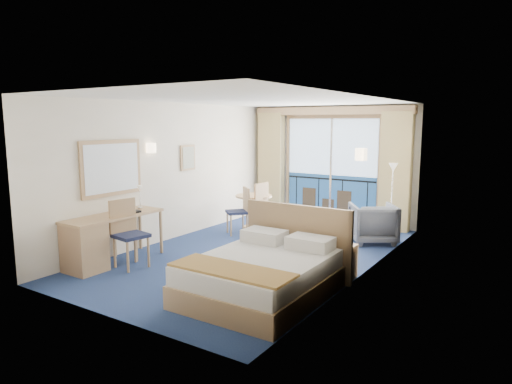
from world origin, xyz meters
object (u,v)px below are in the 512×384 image
Objects in this scene: nightstand at (341,261)px; round_table at (254,203)px; table_chair_a at (266,205)px; desk_chair at (127,229)px; bed at (264,273)px; desk at (91,242)px; table_chair_b at (241,208)px; armchair at (373,223)px; floor_lamp at (393,181)px.

round_table is at bearing 144.56° from nightstand.
nightstand is 0.49× the size of table_chair_a.
bed is at bearing -77.96° from desk_chair.
desk is 1.76× the size of table_chair_b.
nightstand is 0.63× the size of round_table.
armchair is 1.04× the size of round_table.
bed is at bearing -143.87° from table_chair_a.
desk is 3.78m from table_chair_a.
nightstand is 3.24m from floor_lamp.
bed is at bearing 51.41° from armchair.
desk_chair is 3.43m from round_table.
bed reaches higher than armchair.
nightstand is 3.91m from desk.
table_chair_a reaches higher than table_chair_b.
armchair is 2.69m from table_chair_b.
armchair is at bearing 84.75° from bed.
desk is (-2.87, -0.54, 0.14)m from bed.
table_chair_a is (-1.87, 3.09, 0.28)m from bed.
bed reaches higher than nightstand.
desk_chair is at bearing -156.77° from nightstand.
desk is 0.58m from desk_chair.
desk is (-3.48, -1.77, 0.19)m from nightstand.
floor_lamp reaches higher than bed.
round_table is (-2.33, 3.32, 0.24)m from bed.
desk_chair is 1.05× the size of table_chair_a.
desk is at bearing -60.32° from table_chair_b.
table_chair_b is (0.29, 2.79, -0.07)m from desk_chair.
round_table is (-2.65, -0.19, 0.17)m from armchair.
table_chair_a is (1.00, 3.64, 0.14)m from desk.
table_chair_b reaches higher than desk.
table_chair_b reaches higher than round_table.
bed is 1.90× the size of desk_chair.
floor_lamp reaches higher than table_chair_b.
desk is 1.65× the size of table_chair_a.
round_table is at bearing -29.30° from armchair.
bed is 2.13× the size of table_chair_b.
armchair is at bearing 59.06° from table_chair_b.
bed is at bearing -116.20° from nightstand.
floor_lamp is (0.42, 4.35, 0.82)m from bed.
desk is at bearing 18.36° from armchair.
table_chair_b is at bearing -147.76° from floor_lamp.
table_chair_a is (0.46, -0.22, 0.04)m from round_table.
table_chair_b is (0.65, 3.22, 0.10)m from desk.
table_chair_b is at bearing 3.48° from desk_chair.
desk_chair is (-2.52, -0.11, 0.31)m from bed.
desk is at bearing 169.56° from table_chair_a.
round_table is (-2.93, 2.09, 0.30)m from nightstand.
desk_chair is (0.35, 0.43, 0.17)m from desk.
floor_lamp is at bearing 73.29° from table_chair_b.
bed is 4.06m from round_table.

